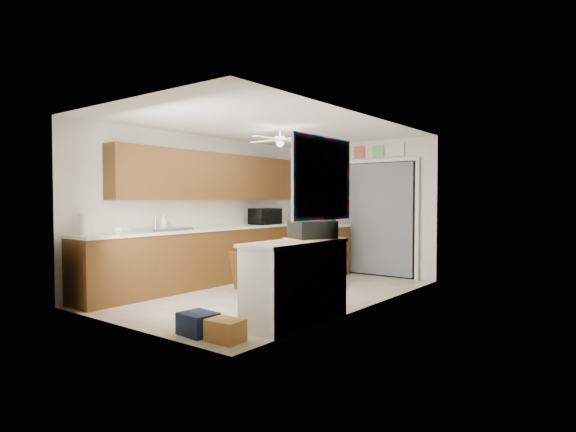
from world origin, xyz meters
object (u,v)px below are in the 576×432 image
Objects in this scene: microwave at (265,216)px; paper_towel_roll at (84,224)px; cardboard_box at (225,330)px; soap_bottle at (164,221)px; cup at (117,231)px; man at (323,229)px; navy_crate at (198,324)px; suitcase at (312,230)px; dog at (327,272)px.

microwave is 1.94× the size of paper_towel_roll.
microwave reaches higher than cardboard_box.
paper_towel_roll is 2.85m from cardboard_box.
paper_towel_roll reaches higher than soap_bottle.
soap_bottle is 2.40× the size of cup.
microwave is 3.12m from cup.
navy_crate is at bearing 175.19° from man.
paper_towel_roll is 3.83m from man.
soap_bottle reaches higher than cup.
navy_crate is (-0.50, -1.37, -0.93)m from suitcase.
microwave is 1.26m from man.
suitcase is 1.73m from navy_crate.
paper_towel_roll is at bearing -111.00° from dog.
paper_towel_roll is 0.57× the size of suitcase.
man reaches higher than dog.
paper_towel_roll is (-0.23, -3.45, -0.01)m from microwave.
paper_towel_roll is 0.48× the size of dog.
dog is (-0.93, 1.75, -0.81)m from suitcase.
navy_crate is at bearing -10.31° from cup.
navy_crate is 0.21× the size of man.
soap_bottle is at bearing 89.41° from paper_towel_roll.
cup is 2.61m from cardboard_box.
suitcase reaches higher than cardboard_box.
dog reaches higher than navy_crate.
dog is at bearing 104.81° from cardboard_box.
soap_bottle is 0.98× the size of paper_towel_roll.
suitcase is at bearing -52.24° from dog.
man is (1.46, 2.24, -0.18)m from soap_bottle.
cardboard_box is (2.43, -0.37, -0.88)m from cup.
navy_crate reaches higher than cardboard_box.
microwave is 3.46m from paper_towel_roll.
microwave is 1.97× the size of soap_bottle.
paper_towel_roll is 0.76× the size of navy_crate.
paper_towel_roll is at bearing 178.93° from microwave.
man is at bearing -83.26° from microwave.
paper_towel_roll is 2.48m from navy_crate.
cardboard_box is 0.94× the size of navy_crate.
paper_towel_roll reaches higher than suitcase.
cardboard_box is at bearing -26.46° from soap_bottle.
microwave is at bearing 125.06° from cardboard_box.
man is 0.89m from dog.
soap_bottle is 0.79× the size of cardboard_box.
cup is 0.33× the size of cardboard_box.
man is (1.47, 3.53, -0.18)m from paper_towel_roll.
cardboard_box is 3.23m from dog.
soap_bottle is 1.29m from paper_towel_roll.
dog is (-0.43, 3.12, 0.12)m from navy_crate.
cup is 3.28m from dog.
microwave reaches higher than navy_crate.
soap_bottle is at bearing 176.97° from microwave.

